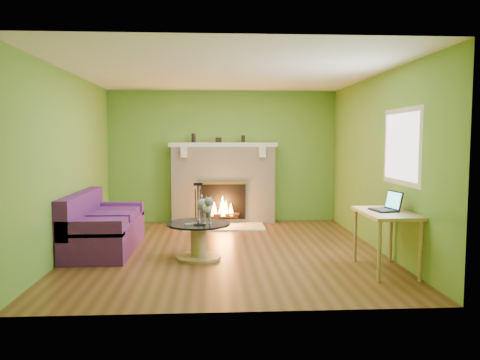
{
  "coord_description": "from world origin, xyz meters",
  "views": [
    {
      "loc": [
        -0.2,
        -6.83,
        1.65
      ],
      "look_at": [
        0.22,
        0.4,
        1.01
      ],
      "focal_mm": 35.0,
      "sensor_mm": 36.0,
      "label": 1
    }
  ],
  "objects_px": {
    "coffee_table": "(198,238)",
    "desk": "(386,219)",
    "sofa": "(102,228)",
    "cat": "(204,208)"
  },
  "relations": [
    {
      "from": "coffee_table",
      "to": "cat",
      "type": "bearing_deg",
      "value": 32.01
    },
    {
      "from": "coffee_table",
      "to": "cat",
      "type": "height_order",
      "value": "cat"
    },
    {
      "from": "sofa",
      "to": "desk",
      "type": "xyz_separation_m",
      "value": [
        3.81,
        -1.34,
        0.33
      ]
    },
    {
      "from": "sofa",
      "to": "desk",
      "type": "relative_size",
      "value": 1.88
    },
    {
      "from": "sofa",
      "to": "cat",
      "type": "height_order",
      "value": "cat"
    },
    {
      "from": "sofa",
      "to": "cat",
      "type": "relative_size",
      "value": 3.07
    },
    {
      "from": "coffee_table",
      "to": "desk",
      "type": "xyz_separation_m",
      "value": [
        2.35,
        -0.76,
        0.37
      ]
    },
    {
      "from": "sofa",
      "to": "coffee_table",
      "type": "relative_size",
      "value": 2.17
    },
    {
      "from": "cat",
      "to": "coffee_table",
      "type": "bearing_deg",
      "value": -163.98
    },
    {
      "from": "desk",
      "to": "coffee_table",
      "type": "bearing_deg",
      "value": 162.18
    }
  ]
}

